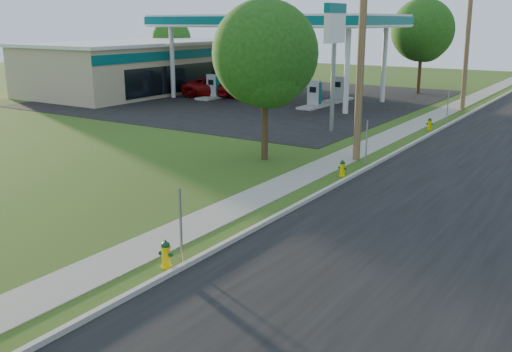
{
  "coord_description": "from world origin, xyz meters",
  "views": [
    {
      "loc": [
        9.14,
        -5.93,
        5.94
      ],
      "look_at": [
        0.0,
        8.0,
        1.4
      ],
      "focal_mm": 40.0,
      "sensor_mm": 36.0,
      "label": 1
    }
  ],
  "objects_px": {
    "fuel_pump_nw": "(213,89)",
    "tree_lot": "(423,33)",
    "tree_back": "(172,40)",
    "hydrant_near": "(166,254)",
    "fuel_pump_se": "(339,92)",
    "fuel_pump_sw": "(242,85)",
    "utility_pole_far": "(468,38)",
    "hydrant_far": "(430,124)",
    "utility_pole_mid": "(361,45)",
    "tree_verge": "(266,58)",
    "car_red": "(218,87)",
    "fuel_pump_ne": "(314,98)",
    "hydrant_mid": "(342,168)",
    "price_pylon": "(335,31)"
  },
  "relations": [
    {
      "from": "fuel_pump_se",
      "to": "tree_lot",
      "type": "relative_size",
      "value": 0.41
    },
    {
      "from": "fuel_pump_nw",
      "to": "tree_back",
      "type": "bearing_deg",
      "value": 141.56
    },
    {
      "from": "hydrant_mid",
      "to": "fuel_pump_sw",
      "type": "bearing_deg",
      "value": 133.04
    },
    {
      "from": "price_pylon",
      "to": "tree_back",
      "type": "xyz_separation_m",
      "value": [
        -27.78,
        18.43,
        -1.44
      ]
    },
    {
      "from": "utility_pole_far",
      "to": "fuel_pump_sw",
      "type": "height_order",
      "value": "utility_pole_far"
    },
    {
      "from": "utility_pole_far",
      "to": "price_pylon",
      "type": "relative_size",
      "value": 1.39
    },
    {
      "from": "fuel_pump_nw",
      "to": "hydrant_mid",
      "type": "height_order",
      "value": "fuel_pump_nw"
    },
    {
      "from": "fuel_pump_nw",
      "to": "fuel_pump_se",
      "type": "xyz_separation_m",
      "value": [
        9.0,
        4.0,
        0.0
      ]
    },
    {
      "from": "utility_pole_far",
      "to": "hydrant_mid",
      "type": "xyz_separation_m",
      "value": [
        0.66,
        -20.88,
        -4.48
      ]
    },
    {
      "from": "utility_pole_mid",
      "to": "hydrant_mid",
      "type": "distance_m",
      "value": 5.49
    },
    {
      "from": "fuel_pump_sw",
      "to": "utility_pole_far",
      "type": "bearing_deg",
      "value": 3.2
    },
    {
      "from": "fuel_pump_ne",
      "to": "fuel_pump_sw",
      "type": "height_order",
      "value": "same"
    },
    {
      "from": "car_red",
      "to": "tree_back",
      "type": "bearing_deg",
      "value": 31.68
    },
    {
      "from": "fuel_pump_nw",
      "to": "tree_verge",
      "type": "distance_m",
      "value": 21.36
    },
    {
      "from": "utility_pole_mid",
      "to": "tree_back",
      "type": "distance_m",
      "value": 39.71
    },
    {
      "from": "tree_lot",
      "to": "fuel_pump_nw",
      "type": "bearing_deg",
      "value": -136.66
    },
    {
      "from": "fuel_pump_nw",
      "to": "hydrant_far",
      "type": "bearing_deg",
      "value": -12.48
    },
    {
      "from": "fuel_pump_se",
      "to": "hydrant_near",
      "type": "bearing_deg",
      "value": -72.39
    },
    {
      "from": "tree_back",
      "to": "hydrant_near",
      "type": "xyz_separation_m",
      "value": [
        32.37,
        -37.14,
        -3.63
      ]
    },
    {
      "from": "fuel_pump_nw",
      "to": "tree_back",
      "type": "relative_size",
      "value": 0.52
    },
    {
      "from": "fuel_pump_sw",
      "to": "fuel_pump_nw",
      "type": "bearing_deg",
      "value": -90.0
    },
    {
      "from": "tree_back",
      "to": "hydrant_far",
      "type": "height_order",
      "value": "tree_back"
    },
    {
      "from": "tree_verge",
      "to": "hydrant_far",
      "type": "bearing_deg",
      "value": 70.68
    },
    {
      "from": "utility_pole_far",
      "to": "fuel_pump_se",
      "type": "xyz_separation_m",
      "value": [
        -8.9,
        -1.0,
        -4.08
      ]
    },
    {
      "from": "fuel_pump_se",
      "to": "tree_verge",
      "type": "xyz_separation_m",
      "value": [
        5.54,
        -19.2,
        3.71
      ]
    },
    {
      "from": "fuel_pump_nw",
      "to": "fuel_pump_se",
      "type": "distance_m",
      "value": 9.85
    },
    {
      "from": "fuel_pump_sw",
      "to": "tree_verge",
      "type": "xyz_separation_m",
      "value": [
        14.54,
        -19.2,
        3.71
      ]
    },
    {
      "from": "utility_pole_mid",
      "to": "car_red",
      "type": "xyz_separation_m",
      "value": [
        -18.15,
        13.99,
        -4.15
      ]
    },
    {
      "from": "fuel_pump_nw",
      "to": "tree_lot",
      "type": "xyz_separation_m",
      "value": [
        12.67,
        11.96,
        4.3
      ]
    },
    {
      "from": "fuel_pump_se",
      "to": "hydrant_near",
      "type": "relative_size",
      "value": 4.35
    },
    {
      "from": "fuel_pump_ne",
      "to": "car_red",
      "type": "bearing_deg",
      "value": 173.89
    },
    {
      "from": "fuel_pump_se",
      "to": "hydrant_near",
      "type": "height_order",
      "value": "fuel_pump_se"
    },
    {
      "from": "utility_pole_far",
      "to": "fuel_pump_nw",
      "type": "height_order",
      "value": "utility_pole_far"
    },
    {
      "from": "tree_back",
      "to": "hydrant_near",
      "type": "distance_m",
      "value": 49.4
    },
    {
      "from": "utility_pole_mid",
      "to": "hydrant_far",
      "type": "relative_size",
      "value": 14.0
    },
    {
      "from": "utility_pole_mid",
      "to": "tree_lot",
      "type": "height_order",
      "value": "utility_pole_mid"
    },
    {
      "from": "hydrant_far",
      "to": "car_red",
      "type": "relative_size",
      "value": 0.12
    },
    {
      "from": "car_red",
      "to": "fuel_pump_sw",
      "type": "bearing_deg",
      "value": -26.75
    },
    {
      "from": "price_pylon",
      "to": "car_red",
      "type": "relative_size",
      "value": 1.19
    },
    {
      "from": "tree_back",
      "to": "hydrant_near",
      "type": "height_order",
      "value": "tree_back"
    },
    {
      "from": "tree_back",
      "to": "hydrant_mid",
      "type": "height_order",
      "value": "tree_back"
    },
    {
      "from": "tree_back",
      "to": "fuel_pump_sw",
      "type": "bearing_deg",
      "value": -26.72
    },
    {
      "from": "utility_pole_mid",
      "to": "tree_verge",
      "type": "xyz_separation_m",
      "value": [
        -3.36,
        -2.2,
        -0.52
      ]
    },
    {
      "from": "fuel_pump_ne",
      "to": "car_red",
      "type": "distance_m",
      "value": 9.3
    },
    {
      "from": "fuel_pump_sw",
      "to": "tree_back",
      "type": "height_order",
      "value": "tree_back"
    },
    {
      "from": "utility_pole_far",
      "to": "tree_lot",
      "type": "height_order",
      "value": "utility_pole_far"
    },
    {
      "from": "fuel_pump_sw",
      "to": "fuel_pump_se",
      "type": "xyz_separation_m",
      "value": [
        9.0,
        0.0,
        0.0
      ]
    },
    {
      "from": "tree_verge",
      "to": "hydrant_mid",
      "type": "xyz_separation_m",
      "value": [
        4.02,
        -0.68,
        -4.1
      ]
    },
    {
      "from": "tree_verge",
      "to": "tree_lot",
      "type": "xyz_separation_m",
      "value": [
        -1.87,
        27.16,
        0.59
      ]
    },
    {
      "from": "tree_verge",
      "to": "tree_back",
      "type": "bearing_deg",
      "value": 137.3
    }
  ]
}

